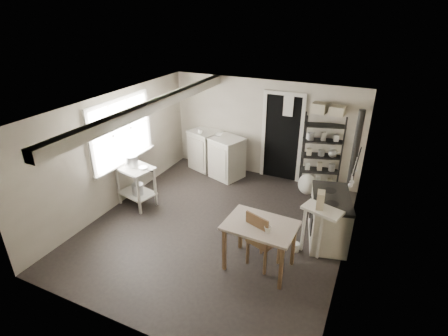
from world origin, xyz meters
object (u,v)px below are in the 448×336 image
at_px(prep_table, 137,187).
at_px(chair, 264,239).
at_px(stockpot, 131,162).
at_px(base_cabinets, 216,155).
at_px(shelf_rack, 322,150).
at_px(stove, 329,218).
at_px(flour_sack, 307,184).
at_px(work_table, 259,247).

height_order(prep_table, chair, chair).
height_order(stockpot, base_cabinets, stockpot).
bearing_deg(chair, base_cabinets, 148.52).
distance_m(base_cabinets, chair, 3.48).
height_order(shelf_rack, stove, shelf_rack).
relative_size(shelf_rack, flour_sack, 3.67).
height_order(stockpot, flour_sack, stockpot).
bearing_deg(chair, stove, 73.37).
distance_m(prep_table, chair, 3.04).
distance_m(work_table, chair, 0.15).
relative_size(work_table, chair, 1.06).
xyz_separation_m(chair, flour_sack, (0.12, 2.56, -0.24)).
distance_m(chair, flour_sack, 2.58).
relative_size(base_cabinets, stove, 1.35).
bearing_deg(shelf_rack, chair, -112.55).
height_order(stockpot, work_table, stockpot).
height_order(work_table, flour_sack, work_table).
xyz_separation_m(work_table, flour_sack, (0.16, 2.66, -0.14)).
bearing_deg(stove, work_table, -139.31).
bearing_deg(base_cabinets, stove, -9.07).
bearing_deg(work_table, prep_table, 165.67).
bearing_deg(stockpot, shelf_rack, 33.90).
bearing_deg(prep_table, chair, -12.35).
height_order(prep_table, shelf_rack, shelf_rack).
relative_size(prep_table, stove, 0.77).
distance_m(base_cabinets, work_table, 3.53).
bearing_deg(shelf_rack, flour_sack, -132.66).
bearing_deg(shelf_rack, work_table, -113.08).
xyz_separation_m(stockpot, chair, (3.04, -0.67, -0.45)).
xyz_separation_m(stove, chair, (-0.81, -1.10, 0.04)).
xyz_separation_m(shelf_rack, work_table, (-0.32, -3.01, -0.57)).
bearing_deg(work_table, shelf_rack, 83.86).
bearing_deg(base_cabinets, prep_table, -91.54).
relative_size(base_cabinets, shelf_rack, 0.86).
distance_m(prep_table, base_cabinets, 2.22).
relative_size(prep_table, work_table, 0.80).
relative_size(shelf_rack, chair, 1.74).
bearing_deg(chair, prep_table, -172.44).
xyz_separation_m(work_table, chair, (0.04, 0.10, 0.10)).
xyz_separation_m(prep_table, work_table, (2.93, -0.75, -0.02)).
relative_size(stockpot, base_cabinets, 0.19).
distance_m(stockpot, base_cabinets, 2.28).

